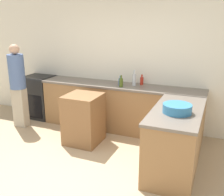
{
  "coord_description": "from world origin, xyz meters",
  "views": [
    {
      "loc": [
        1.78,
        -2.61,
        2.15
      ],
      "look_at": [
        0.27,
        1.01,
        0.98
      ],
      "focal_mm": 42.0,
      "sensor_mm": 36.0,
      "label": 1
    }
  ],
  "objects_px": {
    "person_by_range": "(18,83)",
    "vinegar_bottle_clear": "(134,79)",
    "olive_oil_bottle": "(121,82)",
    "mixing_bowl": "(177,109)",
    "island_table": "(84,119)",
    "range_oven": "(39,97)",
    "hot_sauce_bottle": "(142,81)",
    "water_bottle_blue": "(120,82)"
  },
  "relations": [
    {
      "from": "mixing_bowl",
      "to": "hot_sauce_bottle",
      "type": "relative_size",
      "value": 1.96
    },
    {
      "from": "mixing_bowl",
      "to": "range_oven",
      "type": "bearing_deg",
      "value": 159.66
    },
    {
      "from": "mixing_bowl",
      "to": "hot_sauce_bottle",
      "type": "bearing_deg",
      "value": 123.35
    },
    {
      "from": "olive_oil_bottle",
      "to": "mixing_bowl",
      "type": "bearing_deg",
      "value": -41.11
    },
    {
      "from": "island_table",
      "to": "water_bottle_blue",
      "type": "xyz_separation_m",
      "value": [
        0.41,
        0.77,
        0.56
      ]
    },
    {
      "from": "island_table",
      "to": "hot_sauce_bottle",
      "type": "relative_size",
      "value": 4.47
    },
    {
      "from": "hot_sauce_bottle",
      "to": "range_oven",
      "type": "bearing_deg",
      "value": -175.86
    },
    {
      "from": "olive_oil_bottle",
      "to": "water_bottle_blue",
      "type": "height_order",
      "value": "olive_oil_bottle"
    },
    {
      "from": "range_oven",
      "to": "person_by_range",
      "type": "distance_m",
      "value": 0.79
    },
    {
      "from": "island_table",
      "to": "person_by_range",
      "type": "distance_m",
      "value": 1.66
    },
    {
      "from": "mixing_bowl",
      "to": "hot_sauce_bottle",
      "type": "distance_m",
      "value": 1.66
    },
    {
      "from": "island_table",
      "to": "water_bottle_blue",
      "type": "bearing_deg",
      "value": 61.9
    },
    {
      "from": "mixing_bowl",
      "to": "person_by_range",
      "type": "distance_m",
      "value": 3.32
    },
    {
      "from": "mixing_bowl",
      "to": "olive_oil_bottle",
      "type": "relative_size",
      "value": 1.78
    },
    {
      "from": "range_oven",
      "to": "mixing_bowl",
      "type": "height_order",
      "value": "mixing_bowl"
    },
    {
      "from": "olive_oil_bottle",
      "to": "person_by_range",
      "type": "distance_m",
      "value": 2.11
    },
    {
      "from": "hot_sauce_bottle",
      "to": "person_by_range",
      "type": "distance_m",
      "value": 2.5
    },
    {
      "from": "island_table",
      "to": "olive_oil_bottle",
      "type": "xyz_separation_m",
      "value": [
        0.47,
        0.65,
        0.58
      ]
    },
    {
      "from": "island_table",
      "to": "hot_sauce_bottle",
      "type": "bearing_deg",
      "value": 51.28
    },
    {
      "from": "island_table",
      "to": "mixing_bowl",
      "type": "height_order",
      "value": "mixing_bowl"
    },
    {
      "from": "mixing_bowl",
      "to": "vinegar_bottle_clear",
      "type": "distance_m",
      "value": 1.63
    },
    {
      "from": "island_table",
      "to": "water_bottle_blue",
      "type": "relative_size",
      "value": 4.86
    },
    {
      "from": "island_table",
      "to": "olive_oil_bottle",
      "type": "bearing_deg",
      "value": 54.56
    },
    {
      "from": "vinegar_bottle_clear",
      "to": "mixing_bowl",
      "type": "bearing_deg",
      "value": -50.88
    },
    {
      "from": "water_bottle_blue",
      "to": "person_by_range",
      "type": "bearing_deg",
      "value": -163.06
    },
    {
      "from": "vinegar_bottle_clear",
      "to": "water_bottle_blue",
      "type": "relative_size",
      "value": 1.65
    },
    {
      "from": "person_by_range",
      "to": "hot_sauce_bottle",
      "type": "bearing_deg",
      "value": 18.91
    },
    {
      "from": "olive_oil_bottle",
      "to": "island_table",
      "type": "bearing_deg",
      "value": -125.44
    },
    {
      "from": "vinegar_bottle_clear",
      "to": "water_bottle_blue",
      "type": "distance_m",
      "value": 0.27
    },
    {
      "from": "island_table",
      "to": "vinegar_bottle_clear",
      "type": "relative_size",
      "value": 2.95
    },
    {
      "from": "island_table",
      "to": "olive_oil_bottle",
      "type": "relative_size",
      "value": 4.05
    },
    {
      "from": "range_oven",
      "to": "olive_oil_bottle",
      "type": "bearing_deg",
      "value": -4.06
    },
    {
      "from": "island_table",
      "to": "mixing_bowl",
      "type": "relative_size",
      "value": 2.28
    },
    {
      "from": "hot_sauce_bottle",
      "to": "water_bottle_blue",
      "type": "bearing_deg",
      "value": -151.26
    },
    {
      "from": "range_oven",
      "to": "vinegar_bottle_clear",
      "type": "bearing_deg",
      "value": 1.32
    },
    {
      "from": "range_oven",
      "to": "hot_sauce_bottle",
      "type": "relative_size",
      "value": 4.73
    },
    {
      "from": "mixing_bowl",
      "to": "olive_oil_bottle",
      "type": "xyz_separation_m",
      "value": [
        -1.22,
        1.07,
        0.03
      ]
    },
    {
      "from": "mixing_bowl",
      "to": "vinegar_bottle_clear",
      "type": "bearing_deg",
      "value": 129.12
    },
    {
      "from": "person_by_range",
      "to": "vinegar_bottle_clear",
      "type": "bearing_deg",
      "value": 17.1
    },
    {
      "from": "water_bottle_blue",
      "to": "island_table",
      "type": "bearing_deg",
      "value": -118.1
    },
    {
      "from": "range_oven",
      "to": "olive_oil_bottle",
      "type": "relative_size",
      "value": 4.29
    },
    {
      "from": "range_oven",
      "to": "vinegar_bottle_clear",
      "type": "relative_size",
      "value": 3.12
    }
  ]
}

